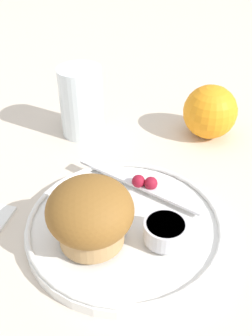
{
  "coord_description": "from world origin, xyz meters",
  "views": [
    {
      "loc": [
        0.07,
        -0.33,
        0.33
      ],
      "look_at": [
        -0.02,
        0.03,
        0.06
      ],
      "focal_mm": 40.0,
      "sensor_mm": 36.0,
      "label": 1
    }
  ],
  "objects_px": {
    "juice_glass": "(81,102)",
    "butter_knife": "(138,183)",
    "muffin": "(90,215)",
    "orange_fruit": "(210,112)"
  },
  "relations": [
    {
      "from": "butter_knife",
      "to": "muffin",
      "type": "bearing_deg",
      "value": -84.49
    },
    {
      "from": "muffin",
      "to": "juice_glass",
      "type": "height_order",
      "value": "juice_glass"
    },
    {
      "from": "muffin",
      "to": "juice_glass",
      "type": "bearing_deg",
      "value": 112.11
    },
    {
      "from": "butter_knife",
      "to": "orange_fruit",
      "type": "xyz_separation_m",
      "value": [
        0.08,
        0.18,
        0.02
      ]
    },
    {
      "from": "butter_knife",
      "to": "orange_fruit",
      "type": "distance_m",
      "value": 0.2
    },
    {
      "from": "orange_fruit",
      "to": "muffin",
      "type": "bearing_deg",
      "value": -110.16
    },
    {
      "from": "muffin",
      "to": "orange_fruit",
      "type": "xyz_separation_m",
      "value": [
        0.1,
        0.28,
        -0.01
      ]
    },
    {
      "from": "butter_knife",
      "to": "juice_glass",
      "type": "relative_size",
      "value": 1.59
    },
    {
      "from": "juice_glass",
      "to": "butter_knife",
      "type": "bearing_deg",
      "value": -47.26
    },
    {
      "from": "muffin",
      "to": "butter_knife",
      "type": "xyz_separation_m",
      "value": [
        0.03,
        0.1,
        -0.04
      ]
    }
  ]
}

